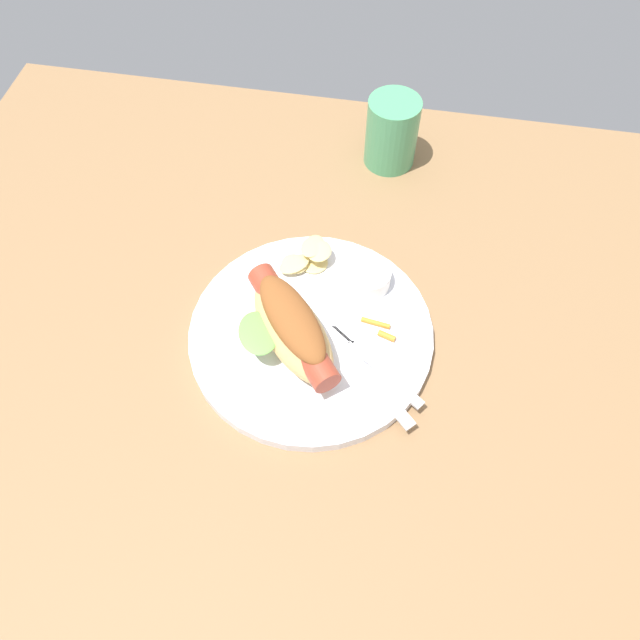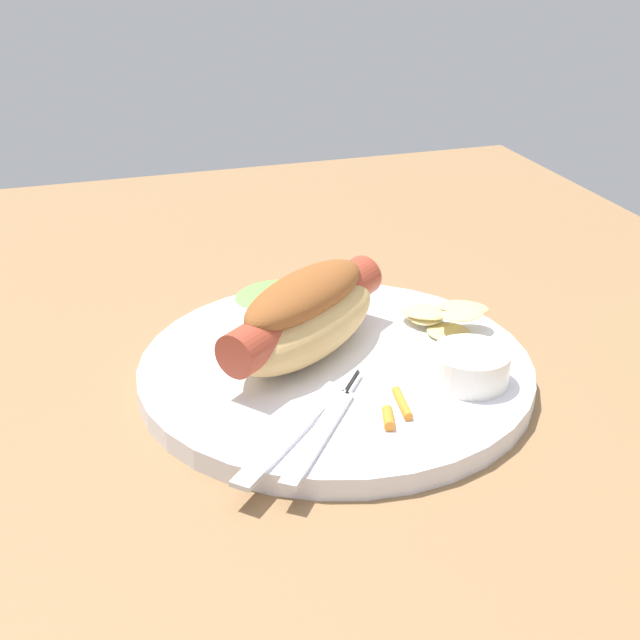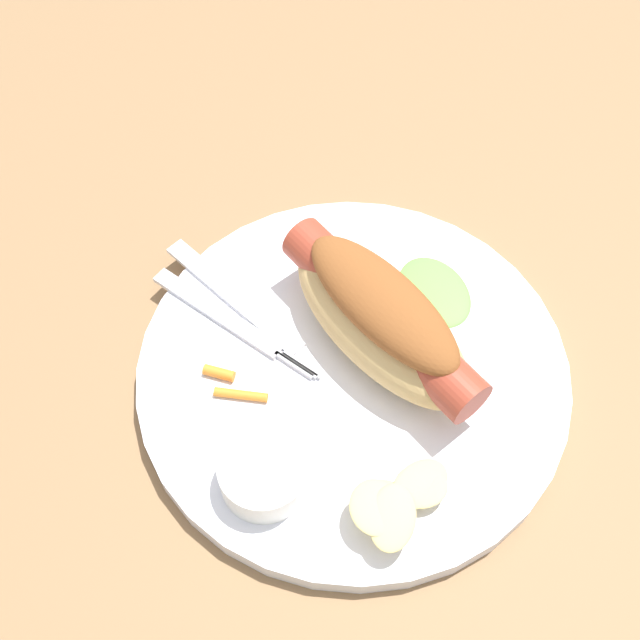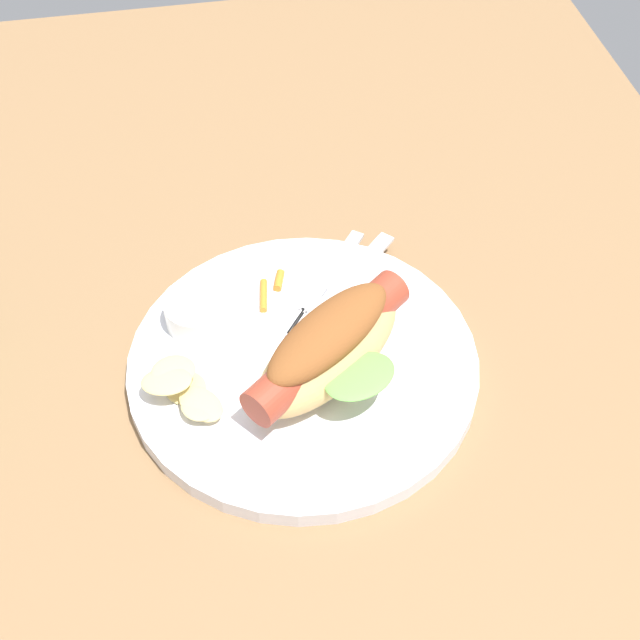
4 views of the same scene
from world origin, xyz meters
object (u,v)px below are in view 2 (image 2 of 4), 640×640
sauce_ramekin (470,367)px  carrot_garnish (396,410)px  plate (331,371)px  fork (325,426)px  chips_pile (445,316)px  hot_dog (305,314)px  knife (293,432)px

sauce_ramekin → carrot_garnish: (-2.45, 6.69, -0.89)cm
plate → fork: fork is taller
plate → chips_pile: (2.30, -10.38, 2.02)cm
plate → hot_dog: bearing=38.2°
plate → knife: knife is taller
plate → carrot_garnish: 8.53cm
plate → fork: 9.12cm
hot_dog → sauce_ramekin: hot_dog is taller
knife → chips_pile: size_ratio=1.85×
hot_dog → carrot_garnish: (-10.08, -3.35, -2.99)cm
sauce_ramekin → chips_pile: size_ratio=0.78×
fork → hot_dog: bearing=27.6°
sauce_ramekin → knife: size_ratio=0.42×
plate → fork: (-8.49, 3.19, 1.00)cm
sauce_ramekin → chips_pile: same height
hot_dog → knife: bearing=-149.6°
plate → knife: size_ratio=2.24×
hot_dog → carrot_garnish: size_ratio=3.63×
chips_pile → carrot_garnish: (-10.54, 8.49, -0.88)cm
sauce_ramekin → carrot_garnish: 7.19cm
hot_dog → chips_pile: 12.03cm
knife → sauce_ramekin: bearing=-34.7°
fork → plate: bearing=16.6°
knife → plate: bearing=12.0°
plate → carrot_garnish: bearing=-167.0°
chips_pile → hot_dog: bearing=92.2°
hot_dog → knife: hot_dog is taller
fork → chips_pile: size_ratio=1.71×
sauce_ramekin → carrot_garnish: bearing=110.1°
fork → knife: bearing=125.2°
plate → chips_pile: bearing=-77.5°
plate → hot_dog: 4.75cm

